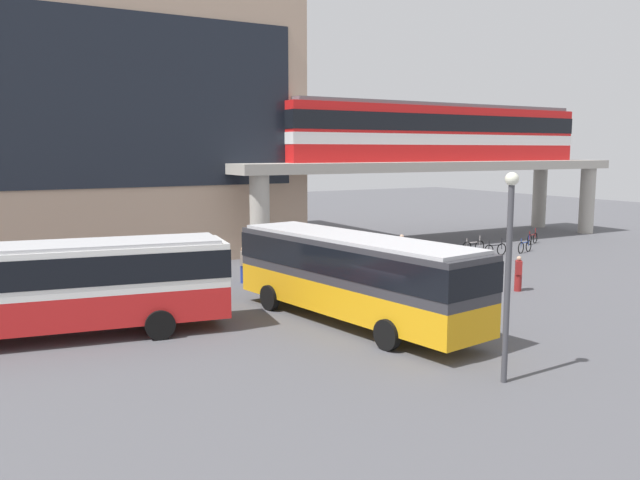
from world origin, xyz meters
TOP-DOWN VIEW (x-y plane):
  - ground_plane at (0.00, 10.00)m, footprint 120.00×120.00m
  - station_building at (-6.70, 25.51)m, footprint 25.83×15.57m
  - elevated_platform at (15.70, 18.06)m, footprint 29.57×6.17m
  - train at (16.39, 18.06)m, footprint 23.50×2.96m
  - bus_main at (-0.15, 2.78)m, footprint 4.16×11.30m
  - bus_secondary at (-9.64, 5.98)m, footprint 11.31×4.31m
  - bicycle_black at (15.54, 11.40)m, footprint 1.79×0.07m
  - bicycle_blue at (18.02, 11.39)m, footprint 1.73×0.59m
  - bicycle_red at (21.27, 13.73)m, footprint 1.68×0.72m
  - bicycle_silver at (15.25, 12.98)m, footprint 1.79×0.08m
  - pedestrian_near_building at (-0.73, 11.44)m, footprint 0.43×0.48m
  - pedestrian_walking_across at (9.22, 3.67)m, footprint 0.45×0.47m
  - pedestrian_by_bike_rack at (8.29, 11.07)m, footprint 0.47×0.46m
  - lamp_post at (0.17, -4.36)m, footprint 0.36×0.36m

SIDE VIEW (x-z plane):
  - ground_plane at x=0.00m, z-range 0.00..0.00m
  - bicycle_black at x=15.54m, z-range -0.16..0.88m
  - bicycle_blue at x=18.02m, z-range -0.16..0.88m
  - bicycle_red at x=21.27m, z-range -0.16..0.88m
  - bicycle_silver at x=15.25m, z-range -0.16..0.88m
  - pedestrian_walking_across at x=9.22m, z-range -0.05..1.53m
  - pedestrian_near_building at x=-0.73m, z-range -0.05..1.70m
  - pedestrian_by_bike_rack at x=8.29m, z-range -0.05..1.74m
  - bus_main at x=-0.15m, z-range 0.38..3.60m
  - bus_secondary at x=-9.64m, z-range 0.38..3.60m
  - lamp_post at x=0.17m, z-range 0.55..6.25m
  - elevated_platform at x=15.70m, z-range 1.97..7.49m
  - train at x=16.39m, z-range 5.57..9.41m
  - station_building at x=-6.70m, z-range 0.00..16.02m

